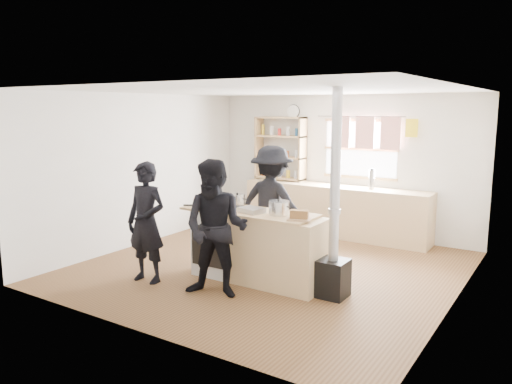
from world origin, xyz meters
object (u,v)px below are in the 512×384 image
cooking_island (258,246)px  skillet_greens (206,205)px  person_near_right (216,229)px  roast_tray (252,210)px  flue_heater (334,244)px  person_far (272,204)px  stockpot_stove (237,200)px  bread_board (299,216)px  stockpot_counter (279,208)px  person_near_left (146,222)px  thermos (372,179)px

cooking_island → skillet_greens: size_ratio=5.48×
person_near_right → roast_tray: bearing=65.9°
cooking_island → roast_tray: size_ratio=5.49×
flue_heater → person_far: 1.64m
stockpot_stove → bread_board: (1.15, -0.34, -0.03)m
cooking_island → person_near_right: size_ratio=1.18×
flue_heater → person_near_right: 1.42m
stockpot_stove → stockpot_counter: size_ratio=0.83×
person_near_left → person_far: (0.90, 1.67, 0.07)m
cooking_island → person_near_left: bearing=-146.9°
person_near_left → thermos: bearing=59.5°
cooking_island → roast_tray: bearing=-119.9°
flue_heater → stockpot_counter: bearing=-179.0°
flue_heater → person_near_left: (-2.29, -0.80, 0.13)m
roast_tray → flue_heater: flue_heater is taller
stockpot_stove → person_near_left: person_near_left is taller
flue_heater → roast_tray: bearing=-175.4°
roast_tray → stockpot_stove: size_ratio=1.64×
roast_tray → stockpot_counter: 0.38m
stockpot_stove → person_near_right: 1.02m
cooking_island → person_near_left: 1.49m
cooking_island → stockpot_stove: (-0.48, 0.22, 0.54)m
cooking_island → bread_board: (0.67, -0.12, 0.51)m
thermos → roast_tray: thermos is taller
person_far → thermos: bearing=-114.9°
stockpot_stove → bread_board: bearing=-16.6°
stockpot_counter → person_near_left: 1.74m
stockpot_stove → flue_heater: bearing=-7.7°
thermos → person_near_left: size_ratio=0.21×
skillet_greens → person_far: person_far is taller
stockpot_stove → person_near_right: person_near_right is taller
skillet_greens → stockpot_stove: 0.44m
stockpot_stove → cooking_island: bearing=-24.6°
cooking_island → person_near_right: person_near_right is taller
skillet_greens → person_far: size_ratio=0.21×
bread_board → skillet_greens: bearing=179.9°
stockpot_stove → person_far: size_ratio=0.13×
person_near_left → person_near_right: bearing=-0.9°
roast_tray → stockpot_stove: 0.53m
thermos → cooking_island: size_ratio=0.17×
thermos → bread_board: thermos is taller
thermos → person_near_left: person_near_left is taller
bread_board → roast_tray: bearing=176.5°
person_near_right → skillet_greens: bearing=119.2°
skillet_greens → stockpot_counter: 1.09m
flue_heater → skillet_greens: bearing=-175.9°
stockpot_counter → person_far: bearing=125.8°
thermos → skillet_greens: size_ratio=0.91×
cooking_island → bread_board: 0.85m
person_far → cooking_island: bearing=108.7°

